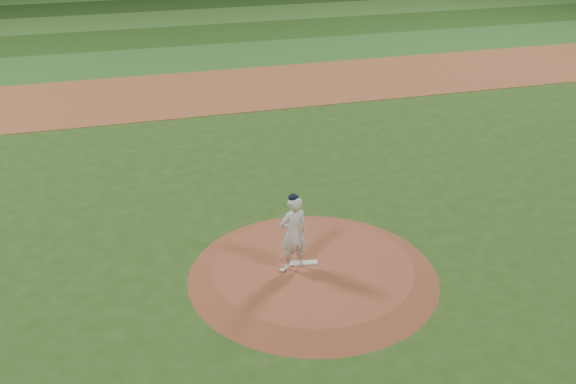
{
  "coord_description": "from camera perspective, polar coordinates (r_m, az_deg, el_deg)",
  "views": [
    {
      "loc": [
        -3.79,
        -11.28,
        7.92
      ],
      "look_at": [
        0.0,
        2.0,
        1.1
      ],
      "focal_mm": 40.0,
      "sensor_mm": 36.0,
      "label": 1
    }
  ],
  "objects": [
    {
      "name": "pitcher_on_mound",
      "position": [
        13.62,
        0.48,
        -3.61
      ],
      "size": [
        0.7,
        0.53,
        1.79
      ],
      "color": "white",
      "rests_on": "pitchers_mound"
    },
    {
      "name": "infield_dirt_band",
      "position": [
        26.75,
        -7.15,
        8.89
      ],
      "size": [
        70.0,
        6.0,
        0.02
      ],
      "primitive_type": "cube",
      "color": "brown",
      "rests_on": "ground"
    },
    {
      "name": "outfield_stripe_3",
      "position": [
        46.61,
        -11.47,
        16.02
      ],
      "size": [
        70.0,
        5.0,
        0.02
      ],
      "primitive_type": "cube",
      "color": "#1E3F14",
      "rests_on": "ground"
    },
    {
      "name": "outfield_stripe_2",
      "position": [
        41.71,
        -10.78,
        14.91
      ],
      "size": [
        70.0,
        5.0,
        0.02
      ],
      "primitive_type": "cube",
      "color": "#366725",
      "rests_on": "ground"
    },
    {
      "name": "rosin_bag",
      "position": [
        13.94,
        -0.51,
        -6.93
      ],
      "size": [
        0.12,
        0.12,
        0.07
      ],
      "primitive_type": "ellipsoid",
      "color": "silver",
      "rests_on": "pitchers_mound"
    },
    {
      "name": "pitching_rubber",
      "position": [
        14.2,
        1.29,
        -6.32
      ],
      "size": [
        0.69,
        0.28,
        0.03
      ],
      "primitive_type": "cube",
      "rotation": [
        0.0,
        0.0,
        -0.17
      ],
      "color": "silver",
      "rests_on": "pitchers_mound"
    },
    {
      "name": "pitchers_mound",
      "position": [
        14.22,
        2.23,
        -6.97
      ],
      "size": [
        5.5,
        5.5,
        0.25
      ],
      "primitive_type": "cone",
      "color": "brown",
      "rests_on": "ground"
    },
    {
      "name": "ground",
      "position": [
        14.29,
        2.22,
        -7.39
      ],
      "size": [
        120.0,
        120.0,
        0.0
      ],
      "primitive_type": "plane",
      "color": "#294D19",
      "rests_on": "ground"
    },
    {
      "name": "outfield_stripe_1",
      "position": [
        36.84,
        -9.92,
        13.51
      ],
      "size": [
        70.0,
        5.0,
        0.02
      ],
      "primitive_type": "cube",
      "color": "#224716",
      "rests_on": "ground"
    },
    {
      "name": "outfield_stripe_0",
      "position": [
        32.0,
        -8.81,
        11.67
      ],
      "size": [
        70.0,
        5.0,
        0.02
      ],
      "primitive_type": "cube",
      "color": "#2C6324",
      "rests_on": "ground"
    }
  ]
}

